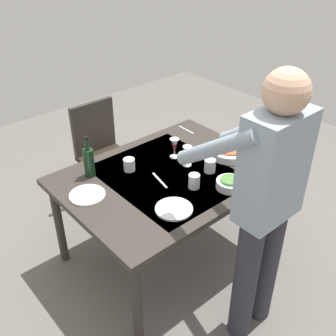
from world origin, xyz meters
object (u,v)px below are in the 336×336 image
object	(u,v)px
wine_glass_left	(174,145)
side_bowl_salad	(230,183)
dining_table	(168,182)
chair_near	(101,148)
wine_bottle	(89,162)
wine_glass_right	(187,152)
water_cup_near_left	(210,166)
serving_bowl_pasta	(230,151)
water_cup_near_right	(129,165)
person_server	(265,201)
water_cup_far_left	(194,181)
dinner_plate_near	(174,209)
dinner_plate_far	(87,195)

from	to	relation	value
wine_glass_left	side_bowl_salad	world-z (taller)	wine_glass_left
side_bowl_salad	dining_table	bearing A→B (deg)	-62.72
chair_near	wine_bottle	world-z (taller)	wine_bottle
wine_glass_right	water_cup_near_left	size ratio (longest dim) A/B	1.63
chair_near	serving_bowl_pasta	distance (m)	1.15
side_bowl_salad	water_cup_near_right	bearing A→B (deg)	-58.50
wine_glass_right	water_cup_near_right	bearing A→B (deg)	-31.37
chair_near	side_bowl_salad	world-z (taller)	chair_near
wine_glass_right	serving_bowl_pasta	size ratio (longest dim) A/B	0.50
dining_table	person_server	bearing A→B (deg)	88.96
chair_near	wine_glass_right	bearing A→B (deg)	98.98
chair_near	side_bowl_salad	bearing A→B (deg)	97.21
chair_near	serving_bowl_pasta	world-z (taller)	chair_near
wine_glass_left	serving_bowl_pasta	bearing A→B (deg)	143.04
chair_near	person_server	size ratio (longest dim) A/B	0.54
wine_glass_left	water_cup_near_right	distance (m)	0.37
wine_glass_left	water_cup_far_left	bearing A→B (deg)	66.74
side_bowl_salad	dinner_plate_near	distance (m)	0.43
person_server	dinner_plate_far	world-z (taller)	person_server
water_cup_near_left	side_bowl_salad	world-z (taller)	water_cup_near_left
person_server	dining_table	bearing A→B (deg)	-91.04
water_cup_far_left	side_bowl_salad	bearing A→B (deg)	138.08
dinner_plate_far	wine_bottle	bearing A→B (deg)	-126.69
wine_bottle	water_cup_near_left	world-z (taller)	wine_bottle
person_server	water_cup_near_left	size ratio (longest dim) A/B	18.25
wine_glass_right	dinner_plate_near	distance (m)	0.53
dining_table	dinner_plate_near	distance (m)	0.40
wine_bottle	dinner_plate_near	size ratio (longest dim) A/B	1.29
wine_glass_right	water_cup_near_left	world-z (taller)	wine_glass_right
dining_table	side_bowl_salad	world-z (taller)	side_bowl_salad
chair_near	dinner_plate_near	size ratio (longest dim) A/B	3.96
wine_bottle	chair_near	bearing A→B (deg)	-127.29
serving_bowl_pasta	wine_glass_right	bearing A→B (deg)	-17.85
water_cup_near_right	dinner_plate_far	distance (m)	0.39
water_cup_near_right	water_cup_far_left	world-z (taller)	water_cup_far_left
side_bowl_salad	dinner_plate_near	bearing A→B (deg)	-8.80
water_cup_near_right	water_cup_far_left	size ratio (longest dim) A/B	0.91
water_cup_far_left	dinner_plate_far	world-z (taller)	water_cup_far_left
water_cup_near_left	water_cup_far_left	distance (m)	0.23
wine_bottle	dinner_plate_far	world-z (taller)	wine_bottle
wine_glass_left	side_bowl_salad	size ratio (longest dim) A/B	0.84
dining_table	dinner_plate_near	xyz separation A→B (m)	(0.23, 0.32, 0.07)
water_cup_far_left	side_bowl_salad	distance (m)	0.23
serving_bowl_pasta	side_bowl_salad	world-z (taller)	same
side_bowl_salad	serving_bowl_pasta	bearing A→B (deg)	-138.24
dining_table	serving_bowl_pasta	world-z (taller)	serving_bowl_pasta
water_cup_far_left	side_bowl_salad	size ratio (longest dim) A/B	0.54
serving_bowl_pasta	dining_table	bearing A→B (deg)	-11.50
side_bowl_salad	dinner_plate_near	size ratio (longest dim) A/B	0.78
person_server	serving_bowl_pasta	world-z (taller)	person_server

